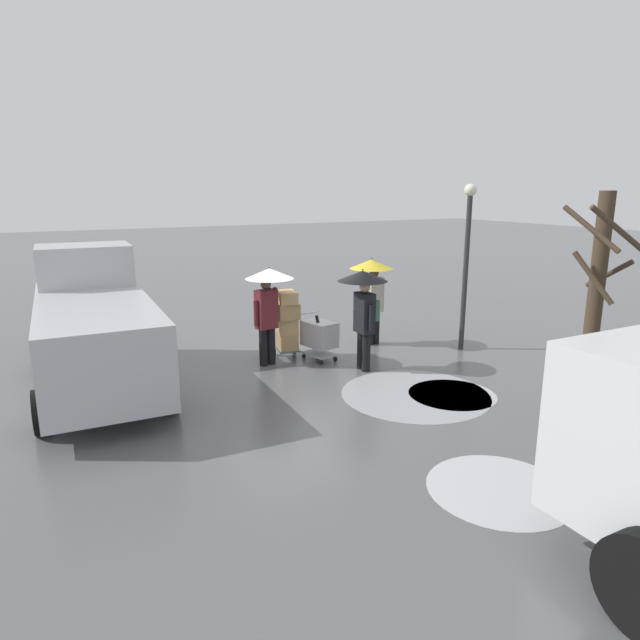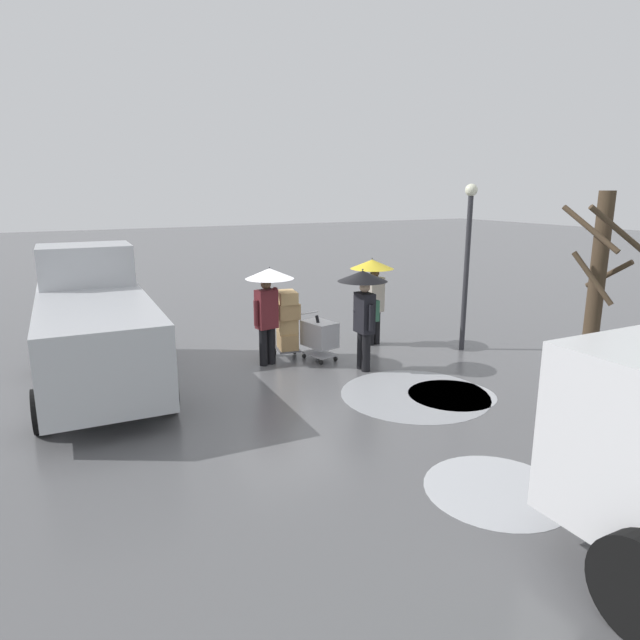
# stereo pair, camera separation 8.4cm
# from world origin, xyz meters

# --- Properties ---
(ground_plane) EXTENTS (90.00, 90.00, 0.00)m
(ground_plane) POSITION_xyz_m (0.00, 0.00, 0.00)
(ground_plane) COLOR #5B5B5E
(slush_patch_near_cluster) EXTENTS (2.77, 2.77, 0.01)m
(slush_patch_near_cluster) POSITION_xyz_m (-1.18, 3.06, 0.00)
(slush_patch_near_cluster) COLOR #999BA0
(slush_patch_near_cluster) RESTS_ON ground
(slush_patch_under_van) EXTENTS (1.63, 1.63, 0.01)m
(slush_patch_under_van) POSITION_xyz_m (-1.78, 3.40, 0.00)
(slush_patch_under_van) COLOR #ADAFB5
(slush_patch_under_van) RESTS_ON ground
(slush_patch_mid_street) EXTENTS (1.84, 1.84, 0.01)m
(slush_patch_mid_street) POSITION_xyz_m (-0.06, 6.26, 0.00)
(slush_patch_mid_street) COLOR silver
(slush_patch_mid_street) RESTS_ON ground
(cargo_van_parked_right) EXTENTS (2.35, 5.41, 2.60)m
(cargo_van_parked_right) POSITION_xyz_m (3.98, -0.15, 1.18)
(cargo_van_parked_right) COLOR #B7BABF
(cargo_van_parked_right) RESTS_ON ground
(shopping_cart_vendor) EXTENTS (0.70, 0.91, 1.04)m
(shopping_cart_vendor) POSITION_xyz_m (-0.59, 0.33, 0.57)
(shopping_cart_vendor) COLOR #B2B2B7
(shopping_cart_vendor) RESTS_ON ground
(hand_dolly_boxes) EXTENTS (0.61, 0.77, 1.54)m
(hand_dolly_boxes) POSITION_xyz_m (0.00, -0.11, 0.88)
(hand_dolly_boxes) COLOR #515156
(hand_dolly_boxes) RESTS_ON ground
(pedestrian_pink_side) EXTENTS (1.04, 1.04, 2.15)m
(pedestrian_pink_side) POSITION_xyz_m (0.52, 0.10, 1.58)
(pedestrian_pink_side) COLOR black
(pedestrian_pink_side) RESTS_ON ground
(pedestrian_black_side) EXTENTS (1.04, 1.04, 2.15)m
(pedestrian_black_side) POSITION_xyz_m (-1.10, 1.34, 1.57)
(pedestrian_black_side) COLOR black
(pedestrian_black_side) RESTS_ON ground
(pedestrian_white_side) EXTENTS (1.04, 1.04, 2.15)m
(pedestrian_white_side) POSITION_xyz_m (-2.30, -0.18, 1.57)
(pedestrian_white_side) COLOR black
(pedestrian_white_side) RESTS_ON ground
(bare_tree_near) EXTENTS (1.18, 1.18, 3.72)m
(bare_tree_near) POSITION_xyz_m (-2.73, 5.42, 1.97)
(bare_tree_near) COLOR #423323
(bare_tree_near) RESTS_ON ground
(street_lamp) EXTENTS (0.28, 0.28, 3.86)m
(street_lamp) POSITION_xyz_m (-4.00, 1.17, 2.37)
(street_lamp) COLOR #2D2D33
(street_lamp) RESTS_ON ground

